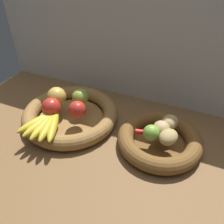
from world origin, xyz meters
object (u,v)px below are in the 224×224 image
(potato_small, at_px, (168,137))
(chili_pepper, at_px, (154,133))
(apple_red_front, at_px, (51,107))
(apple_green_back, at_px, (80,97))
(apple_red_right, at_px, (77,109))
(lime_near, at_px, (151,133))
(apple_golden_left, at_px, (57,96))
(potato_large, at_px, (161,128))
(fruit_bowl_right, at_px, (159,140))
(banana_bunch_front, at_px, (45,124))
(potato_back, at_px, (170,122))
(fruit_bowl_left, at_px, (70,115))

(potato_small, relative_size, chili_pepper, 0.56)
(apple_red_front, bearing_deg, apple_green_back, 59.19)
(apple_red_right, relative_size, lime_near, 1.19)
(apple_red_front, height_order, chili_pepper, apple_red_front)
(apple_red_right, height_order, chili_pepper, apple_red_right)
(lime_near, bearing_deg, potato_small, 6.67)
(apple_golden_left, bearing_deg, lime_near, -6.67)
(potato_large, relative_size, chili_pepper, 0.46)
(potato_large, bearing_deg, apple_red_front, -171.79)
(fruit_bowl_right, distance_m, potato_large, 0.06)
(fruit_bowl_right, height_order, apple_golden_left, apple_golden_left)
(chili_pepper, bearing_deg, lime_near, -125.36)
(banana_bunch_front, bearing_deg, potato_small, 12.84)
(apple_red_front, relative_size, potato_small, 0.99)
(apple_golden_left, bearing_deg, apple_red_right, -17.98)
(banana_bunch_front, bearing_deg, fruit_bowl_right, 18.15)
(apple_green_back, relative_size, lime_near, 1.21)
(fruit_bowl_right, height_order, chili_pepper, chili_pepper)
(chili_pepper, bearing_deg, potato_large, 24.67)
(banana_bunch_front, relative_size, potato_small, 2.49)
(apple_red_right, distance_m, lime_near, 0.29)
(potato_back, xyz_separation_m, lime_near, (-0.05, -0.08, 0.00))
(potato_small, bearing_deg, chili_pepper, 162.87)
(apple_red_right, bearing_deg, potato_large, 5.22)
(apple_red_right, distance_m, banana_bunch_front, 0.13)
(potato_small, height_order, chili_pepper, potato_small)
(potato_small, bearing_deg, fruit_bowl_left, 175.47)
(apple_red_front, height_order, apple_red_right, apple_red_front)
(apple_red_right, distance_m, chili_pepper, 0.30)
(apple_red_right, height_order, potato_large, apple_red_right)
(potato_small, bearing_deg, apple_red_front, -176.46)
(fruit_bowl_right, bearing_deg, potato_small, -45.00)
(apple_red_front, relative_size, chili_pepper, 0.55)
(apple_red_right, distance_m, potato_back, 0.35)
(fruit_bowl_left, relative_size, potato_back, 5.70)
(fruit_bowl_right, height_order, potato_back, potato_back)
(banana_bunch_front, bearing_deg, chili_pepper, 16.70)
(potato_small, bearing_deg, banana_bunch_front, -167.16)
(apple_green_back, xyz_separation_m, apple_golden_left, (-0.09, -0.04, 0.00))
(potato_small, bearing_deg, fruit_bowl_right, 135.00)
(apple_golden_left, height_order, banana_bunch_front, apple_golden_left)
(fruit_bowl_right, xyz_separation_m, chili_pepper, (-0.02, -0.02, 0.04))
(fruit_bowl_right, distance_m, apple_red_right, 0.33)
(fruit_bowl_right, distance_m, apple_green_back, 0.36)
(lime_near, bearing_deg, potato_large, 56.31)
(apple_green_back, xyz_separation_m, apple_red_front, (-0.07, -0.11, 0.00))
(potato_small, relative_size, lime_near, 1.34)
(chili_pepper, bearing_deg, fruit_bowl_left, 160.29)
(potato_large, distance_m, potato_small, 0.05)
(apple_green_back, height_order, apple_red_right, apple_green_back)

